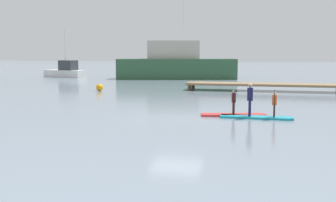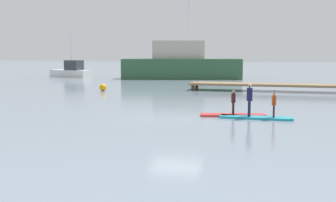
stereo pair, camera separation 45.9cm
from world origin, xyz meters
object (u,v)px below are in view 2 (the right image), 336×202
mooring_buoy_near (103,87)px  paddler_adult (249,98)px  paddleboard_near (233,115)px  fishing_boat_green_midground (72,71)px  paddleboard_far (256,118)px  paddler_child_front (274,103)px  paddler_child_solo (233,101)px  fishing_boat_white_large (181,65)px

mooring_buoy_near → paddler_adult: bearing=-42.4°
paddleboard_near → fishing_boat_green_midground: fishing_boat_green_midground is taller
paddleboard_far → paddler_child_front: size_ratio=2.64×
paddleboard_near → paddler_child_front: (1.94, -0.52, 0.72)m
paddler_adult → fishing_boat_green_midground: bearing=130.6°
paddler_child_solo → paddler_child_front: 2.00m
paddler_child_front → mooring_buoy_near: bearing=140.0°
paddler_child_front → fishing_boat_white_large: 30.38m
paddler_child_front → paddleboard_far: bearing=178.2°
paddleboard_near → paddler_adult: 1.33m
paddleboard_near → paddler_child_solo: 0.72m
paddleboard_near → paddler_child_solo: (0.00, -0.01, 0.72)m
paddleboard_near → paddleboard_far: 1.23m
paddleboard_near → fishing_boat_white_large: fishing_boat_white_large is taller
mooring_buoy_near → paddler_child_solo: bearing=-43.1°
fishing_boat_white_large → paddleboard_far: bearing=-70.3°
paddleboard_far → mooring_buoy_near: (-12.77, 11.38, 0.24)m
paddler_child_solo → paddler_child_front: bearing=-14.7°
paddleboard_far → fishing_boat_green_midground: 36.90m
paddleboard_far → paddler_child_front: bearing=-1.8°
mooring_buoy_near → paddleboard_near: bearing=-43.1°
paddleboard_near → paddler_child_front: size_ratio=2.51×
paddleboard_far → paddler_adult: paddler_adult is taller
paddleboard_near → fishing_boat_green_midground: 35.80m
paddleboard_far → fishing_boat_green_midground: size_ratio=0.57×
paddler_child_solo → fishing_boat_white_large: fishing_boat_white_large is taller
fishing_boat_white_large → paddler_child_solo: bearing=-72.0°
paddleboard_far → mooring_buoy_near: mooring_buoy_near is taller
paddleboard_far → fishing_boat_white_large: fishing_boat_white_large is taller
paddleboard_near → paddler_child_solo: paddler_child_solo is taller
fishing_boat_white_large → paddleboard_near: bearing=-72.0°
paddleboard_far → paddleboard_near: bearing=156.3°
paddler_adult → paddleboard_near: bearing=148.4°
paddler_child_solo → paddleboard_near: bearing=110.6°
paddleboard_far → mooring_buoy_near: size_ratio=5.93×
fishing_boat_white_large → mooring_buoy_near: 17.17m
paddleboard_near → paddleboard_far: size_ratio=0.95×
paddleboard_far → paddler_adult: 0.99m
paddler_adult → fishing_boat_white_large: fishing_boat_white_large is taller
paddler_adult → fishing_boat_green_midground: size_ratio=0.26×
paddler_child_solo → paddler_adult: size_ratio=0.77×
paddleboard_near → paddler_adult: bearing=-31.6°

